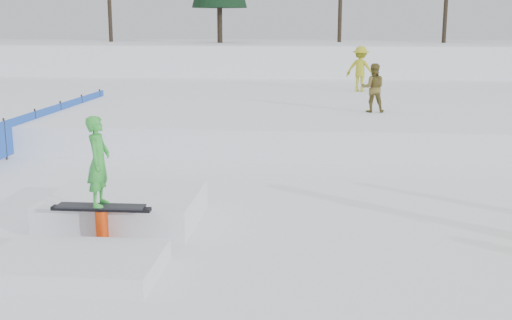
# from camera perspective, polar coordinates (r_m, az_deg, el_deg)

# --- Properties ---
(ground) EXTENTS (120.00, 120.00, 0.00)m
(ground) POSITION_cam_1_polar(r_m,az_deg,el_deg) (9.98, -3.93, -8.54)
(ground) COLOR white
(snow_berm) EXTENTS (60.00, 14.00, 2.40)m
(snow_berm) POSITION_cam_1_polar(r_m,az_deg,el_deg) (39.32, 2.97, 8.66)
(snow_berm) COLOR white
(snow_berm) RESTS_ON ground
(snow_midrise) EXTENTS (50.00, 18.00, 0.80)m
(snow_midrise) POSITION_cam_1_polar(r_m,az_deg,el_deg) (25.46, 1.71, 5.03)
(snow_midrise) COLOR white
(snow_midrise) RESTS_ON ground
(safety_fence) EXTENTS (0.05, 16.00, 1.10)m
(safety_fence) POSITION_cam_1_polar(r_m,az_deg,el_deg) (17.98, -21.41, 1.75)
(safety_fence) COLOR #1F4CB5
(safety_fence) RESTS_ON ground
(walker_olive) EXTENTS (0.74, 0.58, 1.51)m
(walker_olive) POSITION_cam_1_polar(r_m,az_deg,el_deg) (20.28, 10.38, 6.33)
(walker_olive) COLOR brown
(walker_olive) RESTS_ON snow_midrise
(walker_ygreen) EXTENTS (1.32, 1.01, 1.81)m
(walker_ygreen) POSITION_cam_1_polar(r_m,az_deg,el_deg) (26.51, 9.27, 7.99)
(walker_ygreen) COLOR #A7A91D
(walker_ygreen) RESTS_ON snow_midrise
(jib_rail_feature) EXTENTS (2.60, 4.40, 2.11)m
(jib_rail_feature) POSITION_cam_1_polar(r_m,az_deg,el_deg) (11.09, -12.58, -5.03)
(jib_rail_feature) COLOR white
(jib_rail_feature) RESTS_ON ground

